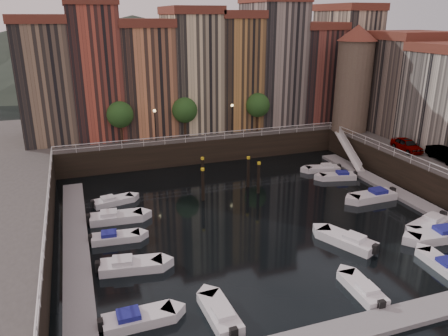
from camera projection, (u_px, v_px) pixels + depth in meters
name	position (u px, v px, depth m)	size (l,w,h in m)	color
ground	(255.00, 214.00, 41.46)	(200.00, 200.00, 0.00)	black
quay_far	(186.00, 133.00, 64.14)	(80.00, 20.00, 3.00)	black
dock_left	(76.00, 245.00, 35.49)	(2.00, 28.00, 0.35)	gray
dock_right	(401.00, 195.00, 45.53)	(2.00, 28.00, 0.35)	gray
dock_near	(365.00, 326.00, 26.25)	(30.00, 2.00, 0.35)	gray
mountains	(124.00, 49.00, 137.45)	(145.00, 100.00, 18.00)	#2D382D
far_terrace	(212.00, 69.00, 59.82)	(48.70, 10.30, 17.50)	#7F6851
corner_tower	(354.00, 77.00, 57.22)	(5.20, 5.20, 13.80)	#6B5B4C
promenade_trees	(190.00, 110.00, 55.10)	(21.20, 3.20, 5.20)	black
street_lamps	(195.00, 117.00, 54.54)	(10.36, 0.36, 4.18)	black
railings	(237.00, 161.00, 44.56)	(36.08, 34.04, 0.52)	white
gangway	(349.00, 149.00, 55.04)	(2.78, 8.32, 3.73)	white
mooring_pilings	(228.00, 177.00, 46.23)	(6.44, 3.82, 3.78)	black
boat_left_0	(137.00, 319.00, 26.61)	(4.60, 1.78, 1.05)	silver
boat_left_1	(130.00, 265.00, 32.27)	(4.96, 2.43, 1.11)	silver
boat_left_2	(115.00, 237.00, 36.45)	(4.23, 1.83, 0.96)	silver
boat_left_3	(115.00, 217.00, 39.93)	(5.03, 2.13, 1.14)	silver
boat_left_4	(112.00, 201.00, 43.60)	(4.29, 2.34, 0.96)	silver
boat_right_0	(439.00, 236.00, 36.60)	(5.25, 2.32, 1.19)	silver
boat_right_1	(430.00, 224.00, 38.61)	(5.10, 3.22, 1.15)	silver
boat_right_2	(373.00, 196.00, 44.62)	(5.14, 1.98, 1.18)	silver
boat_right_3	(338.00, 176.00, 50.34)	(4.39, 2.46, 0.98)	silver
boat_right_4	(323.00, 169.00, 52.82)	(4.35, 2.33, 0.97)	silver
boat_near_0	(220.00, 314.00, 27.05)	(1.83, 4.51, 1.03)	silver
boat_near_2	(363.00, 289.00, 29.51)	(1.70, 4.30, 0.98)	silver
boat_near_3	(442.00, 264.00, 32.61)	(1.72, 4.17, 0.95)	silver
car_a	(407.00, 146.00, 50.02)	(1.75, 4.36, 1.49)	gray
car_b	(446.00, 155.00, 46.57)	(1.67, 4.79, 1.58)	gray
boat_extra_97	(348.00, 241.00, 35.77)	(3.72, 5.16, 1.18)	silver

